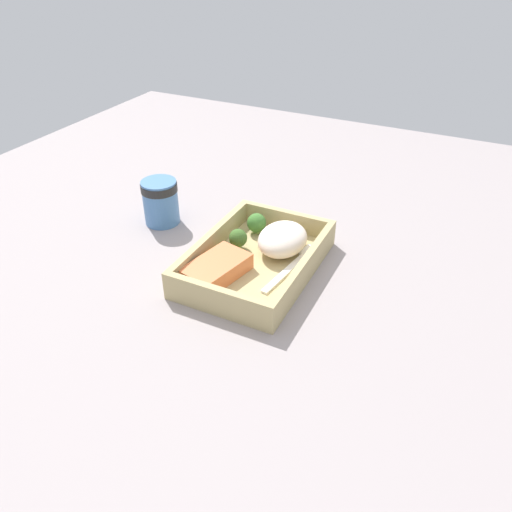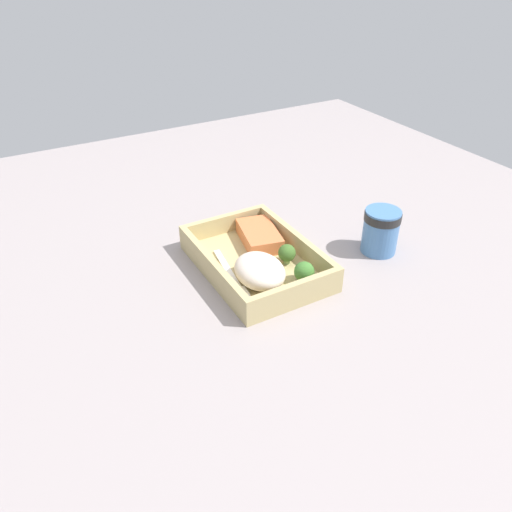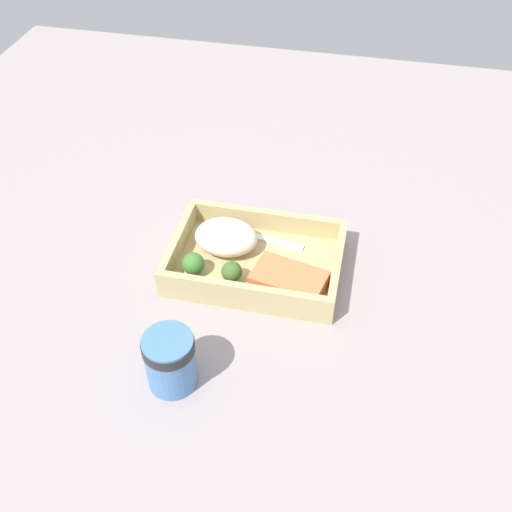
{
  "view_description": "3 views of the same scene",
  "coord_description": "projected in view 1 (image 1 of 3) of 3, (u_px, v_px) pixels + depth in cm",
  "views": [
    {
      "loc": [
        -61.77,
        -30.35,
        48.93
      ],
      "look_at": [
        0.0,
        0.0,
        2.7
      ],
      "focal_mm": 35.0,
      "sensor_mm": 36.0,
      "label": 1
    },
    {
      "loc": [
        65.4,
        -37.07,
        52.06
      ],
      "look_at": [
        0.0,
        0.0,
        2.7
      ],
      "focal_mm": 35.0,
      "sensor_mm": 36.0,
      "label": 2
    },
    {
      "loc": [
        -14.56,
        66.97,
        68.32
      ],
      "look_at": [
        0.0,
        0.0,
        2.7
      ],
      "focal_mm": 42.0,
      "sensor_mm": 36.0,
      "label": 3
    }
  ],
  "objects": [
    {
      "name": "fork",
      "position": [
        294.0,
        265.0,
        0.83
      ],
      "size": [
        15.87,
        3.91,
        0.44
      ],
      "color": "white",
      "rests_on": "takeout_tray"
    },
    {
      "name": "ground_plane",
      "position": [
        256.0,
        274.0,
        0.85
      ],
      "size": [
        160.0,
        160.0,
        2.0
      ],
      "primitive_type": "cube",
      "color": "gray"
    },
    {
      "name": "paper_cup",
      "position": [
        160.0,
        200.0,
        0.95
      ],
      "size": [
        6.88,
        6.88,
        8.69
      ],
      "color": "#4776AE",
      "rests_on": "ground_plane"
    },
    {
      "name": "tray_rim",
      "position": [
        256.0,
        254.0,
        0.83
      ],
      "size": [
        26.94,
        18.59,
        3.65
      ],
      "color": "tan",
      "rests_on": "takeout_tray"
    },
    {
      "name": "broccoli_floret_2",
      "position": [
        238.0,
        238.0,
        0.86
      ],
      "size": [
        3.22,
        3.22,
        3.79
      ],
      "color": "#7EA05C",
      "rests_on": "takeout_tray"
    },
    {
      "name": "broccoli_floret_1",
      "position": [
        257.0,
        223.0,
        0.91
      ],
      "size": [
        3.53,
        3.53,
        3.84
      ],
      "color": "#7D9F56",
      "rests_on": "takeout_tray"
    },
    {
      "name": "salmon_fillet",
      "position": [
        216.0,
        269.0,
        0.8
      ],
      "size": [
        12.15,
        8.75,
        2.79
      ],
      "primitive_type": "cube",
      "rotation": [
        0.0,
        0.0,
        -0.22
      ],
      "color": "#DC7342",
      "rests_on": "takeout_tray"
    },
    {
      "name": "mashed_potatoes",
      "position": [
        283.0,
        239.0,
        0.86
      ],
      "size": [
        10.3,
        8.15,
        4.8
      ],
      "primitive_type": "ellipsoid",
      "color": "silver",
      "rests_on": "takeout_tray"
    },
    {
      "name": "takeout_tray",
      "position": [
        256.0,
        266.0,
        0.84
      ],
      "size": [
        26.94,
        18.59,
        1.2
      ],
      "primitive_type": "cube",
      "color": "tan",
      "rests_on": "ground_plane"
    }
  ]
}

